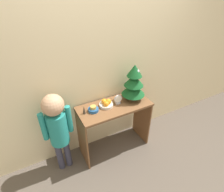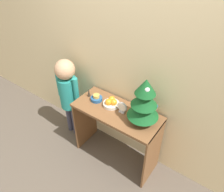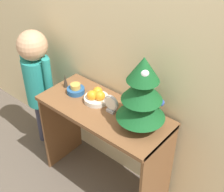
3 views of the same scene
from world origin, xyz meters
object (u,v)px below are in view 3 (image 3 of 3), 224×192
mini_tree (142,95)px  desk_clock (111,104)px  child_figure (37,76)px  singing_bowl (76,90)px  fruit_bowl (97,97)px  figurine (65,81)px

mini_tree → desk_clock: mini_tree is taller
desk_clock → child_figure: size_ratio=0.12×
desk_clock → child_figure: 0.82m
desk_clock → singing_bowl: bearing=179.3°
mini_tree → desk_clock: bearing=-178.0°
mini_tree → child_figure: size_ratio=0.44×
fruit_bowl → singing_bowl: fruit_bowl is taller
singing_bowl → child_figure: 0.47m
fruit_bowl → figurine: 0.31m
fruit_bowl → singing_bowl: 0.19m
singing_bowl → child_figure: child_figure is taller
singing_bowl → child_figure: size_ratio=0.12×
singing_bowl → figurine: bearing=176.9°
singing_bowl → figurine: (-0.12, 0.01, 0.03)m
fruit_bowl → figurine: size_ratio=1.67×
singing_bowl → mini_tree: bearing=0.4°
child_figure → figurine: bearing=2.1°
fruit_bowl → singing_bowl: (-0.19, -0.02, -0.01)m
singing_bowl → child_figure: bearing=-179.2°
fruit_bowl → desk_clock: size_ratio=1.38×
fruit_bowl → child_figure: bearing=-177.5°
fruit_bowl → singing_bowl: size_ratio=1.37×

